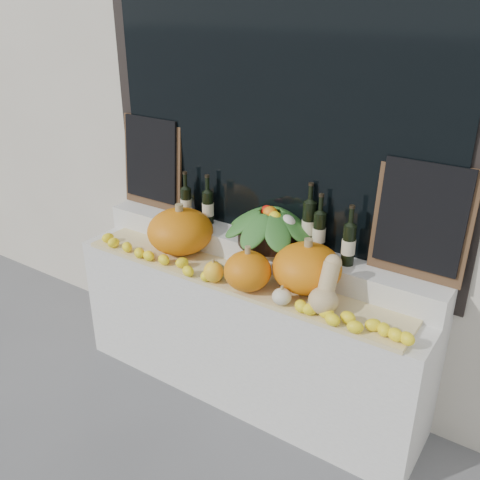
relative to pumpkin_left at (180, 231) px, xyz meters
The scene contains 18 objects.
storefront_facade 1.50m from the pumpkin_left, 58.07° to the left, with size 7.00×0.94×4.50m.
display_sill 0.77m from the pumpkin_left, ahead, with size 2.30×0.55×0.88m, color silver.
rear_tier 0.52m from the pumpkin_left, 22.01° to the left, with size 2.30×0.25×0.16m, color silver.
straw_bedding 0.51m from the pumpkin_left, ahead, with size 2.10×0.32×0.03m, color tan.
pumpkin_left is the anchor object (origin of this frame).
pumpkin_right 0.89m from the pumpkin_left, ahead, with size 0.38×0.38×0.27m, color orange.
pumpkin_center 0.63m from the pumpkin_left, 14.76° to the right, with size 0.26×0.26×0.22m, color orange.
butternut_squash 1.08m from the pumpkin_left, ahead, with size 0.16×0.21×0.30m.
decorative_gourds 0.59m from the pumpkin_left, 18.80° to the right, with size 0.56×0.15×0.15m.
lemon_heap 0.52m from the pumpkin_left, 22.09° to the right, with size 2.20×0.16×0.06m, color yellow, non-canonical shape.
produce_bowl 0.59m from the pumpkin_left, 17.87° to the left, with size 0.58×0.58×0.24m.
wine_bottle_far_left 0.26m from the pumpkin_left, 119.07° to the left, with size 0.08×0.08×0.32m.
wine_bottle_near_left 0.25m from the pumpkin_left, 74.73° to the left, with size 0.08×0.08×0.33m.
wine_bottle_tall 0.82m from the pumpkin_left, 17.71° to the left, with size 0.08×0.08×0.40m.
wine_bottle_near_right 0.89m from the pumpkin_left, 14.63° to the left, with size 0.08×0.08×0.36m.
wine_bottle_far_right 1.07m from the pumpkin_left, ahead, with size 0.08×0.08×0.35m.
chalkboard_left 0.60m from the pumpkin_left, 150.17° to the left, with size 0.50×0.08×0.62m.
chalkboard_right 1.45m from the pumpkin_left, 10.36° to the left, with size 0.50×0.08×0.62m.
Camera 1 is at (1.55, -0.86, 2.42)m, focal length 40.00 mm.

